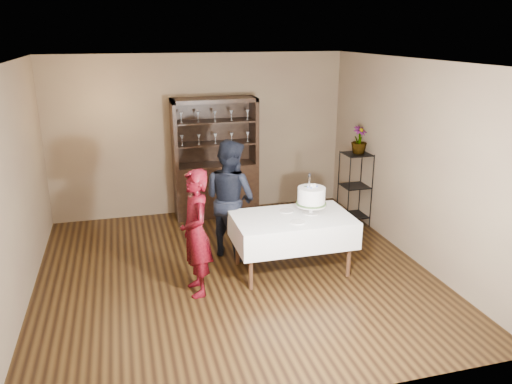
# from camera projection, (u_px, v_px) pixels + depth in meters

# --- Properties ---
(floor) EXTENTS (5.00, 5.00, 0.00)m
(floor) POSITION_uv_depth(u_px,v_px,m) (234.00, 273.00, 6.57)
(floor) COLOR black
(floor) RESTS_ON ground
(ceiling) EXTENTS (5.00, 5.00, 0.00)m
(ceiling) POSITION_uv_depth(u_px,v_px,m) (231.00, 62.00, 5.74)
(ceiling) COLOR silver
(ceiling) RESTS_ON back_wall
(back_wall) EXTENTS (5.00, 0.02, 2.70)m
(back_wall) POSITION_uv_depth(u_px,v_px,m) (200.00, 135.00, 8.45)
(back_wall) COLOR brown
(back_wall) RESTS_ON floor
(wall_left) EXTENTS (0.02, 5.00, 2.70)m
(wall_left) POSITION_uv_depth(u_px,v_px,m) (13.00, 191.00, 5.53)
(wall_left) COLOR brown
(wall_left) RESTS_ON floor
(wall_right) EXTENTS (0.02, 5.00, 2.70)m
(wall_right) POSITION_uv_depth(u_px,v_px,m) (412.00, 161.00, 6.78)
(wall_right) COLOR brown
(wall_right) RESTS_ON floor
(china_hutch) EXTENTS (1.40, 0.48, 2.00)m
(china_hutch) POSITION_uv_depth(u_px,v_px,m) (216.00, 177.00, 8.48)
(china_hutch) COLOR black
(china_hutch) RESTS_ON floor
(plant_etagere) EXTENTS (0.42, 0.42, 1.20)m
(plant_etagere) POSITION_uv_depth(u_px,v_px,m) (355.00, 186.00, 8.05)
(plant_etagere) COLOR black
(plant_etagere) RESTS_ON floor
(cake_table) EXTENTS (1.53, 0.94, 0.76)m
(cake_table) POSITION_uv_depth(u_px,v_px,m) (292.00, 229.00, 6.47)
(cake_table) COLOR white
(cake_table) RESTS_ON floor
(woman) EXTENTS (0.42, 0.60, 1.55)m
(woman) POSITION_uv_depth(u_px,v_px,m) (196.00, 233.00, 5.86)
(woman) COLOR black
(woman) RESTS_ON floor
(man) EXTENTS (0.98, 1.02, 1.66)m
(man) POSITION_uv_depth(u_px,v_px,m) (230.00, 198.00, 6.89)
(man) COLOR black
(man) RESTS_ON floor
(cake) EXTENTS (0.45, 0.45, 0.55)m
(cake) POSITION_uv_depth(u_px,v_px,m) (311.00, 197.00, 6.46)
(cake) COLOR white
(cake) RESTS_ON cake_table
(plate_near) EXTENTS (0.21, 0.21, 0.01)m
(plate_near) POSITION_uv_depth(u_px,v_px,m) (298.00, 222.00, 6.21)
(plate_near) COLOR white
(plate_near) RESTS_ON cake_table
(plate_far) EXTENTS (0.21, 0.21, 0.01)m
(plate_far) POSITION_uv_depth(u_px,v_px,m) (287.00, 211.00, 6.59)
(plate_far) COLOR white
(plate_far) RESTS_ON cake_table
(potted_plant) EXTENTS (0.31, 0.31, 0.43)m
(potted_plant) POSITION_uv_depth(u_px,v_px,m) (359.00, 140.00, 7.83)
(potted_plant) COLOR #3E612E
(potted_plant) RESTS_ON plant_etagere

